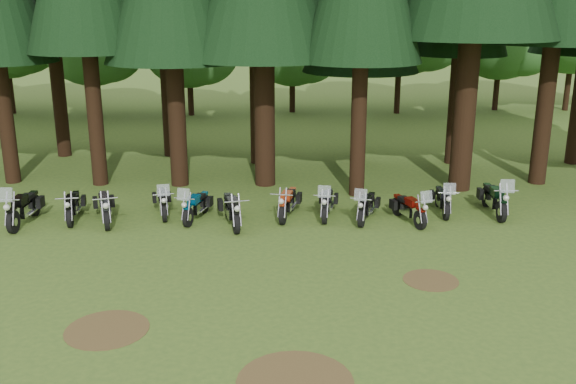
# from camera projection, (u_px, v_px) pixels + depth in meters

# --- Properties ---
(ground) EXTENTS (120.00, 120.00, 0.00)m
(ground) POSITION_uv_depth(u_px,v_px,m) (252.00, 289.00, 15.66)
(ground) COLOR #3A561F
(ground) RESTS_ON ground
(decid_1) EXTENTS (7.91, 7.69, 9.88)m
(decid_1) POSITION_uv_depth(u_px,v_px,m) (6.00, 18.00, 38.63)
(decid_1) COLOR black
(decid_1) RESTS_ON ground
(decid_2) EXTENTS (6.72, 6.53, 8.40)m
(decid_2) POSITION_uv_depth(u_px,v_px,m) (95.00, 34.00, 37.96)
(decid_2) COLOR black
(decid_2) RESTS_ON ground
(decid_3) EXTENTS (6.12, 5.95, 7.65)m
(decid_3) POSITION_uv_depth(u_px,v_px,m) (192.00, 41.00, 38.45)
(decid_3) COLOR black
(decid_3) RESTS_ON ground
(decid_4) EXTENTS (5.93, 5.76, 7.41)m
(decid_4) POSITION_uv_depth(u_px,v_px,m) (297.00, 42.00, 39.67)
(decid_4) COLOR black
(decid_4) RESTS_ON ground
(decid_5) EXTENTS (8.45, 8.21, 10.56)m
(decid_5) POSITION_uv_depth(u_px,v_px,m) (408.00, 11.00, 38.60)
(decid_5) COLOR black
(decid_5) RESTS_ON ground
(decid_6) EXTENTS (7.06, 6.86, 8.82)m
(decid_6) POSITION_uv_depth(u_px,v_px,m) (508.00, 28.00, 40.16)
(decid_6) COLOR black
(decid_6) RESTS_ON ground
(dirt_patch_0) EXTENTS (1.80, 1.80, 0.01)m
(dirt_patch_0) POSITION_uv_depth(u_px,v_px,m) (107.00, 329.00, 13.73)
(dirt_patch_0) COLOR #4C3D1E
(dirt_patch_0) RESTS_ON ground
(dirt_patch_1) EXTENTS (1.40, 1.40, 0.01)m
(dirt_patch_1) POSITION_uv_depth(u_px,v_px,m) (431.00, 280.00, 16.16)
(dirt_patch_1) COLOR #4C3D1E
(dirt_patch_1) RESTS_ON ground
(dirt_patch_2) EXTENTS (2.20, 2.20, 0.01)m
(dirt_patch_2) POSITION_uv_depth(u_px,v_px,m) (295.00, 382.00, 11.83)
(dirt_patch_2) COLOR #4C3D1E
(dirt_patch_2) RESTS_ON ground
(motorcycle_0) EXTENTS (0.45, 2.42, 1.53)m
(motorcycle_0) POSITION_uv_depth(u_px,v_px,m) (23.00, 209.00, 20.13)
(motorcycle_0) COLOR black
(motorcycle_0) RESTS_ON ground
(motorcycle_1) EXTENTS (0.48, 2.10, 0.86)m
(motorcycle_1) POSITION_uv_depth(u_px,v_px,m) (73.00, 207.00, 20.57)
(motorcycle_1) COLOR black
(motorcycle_1) RESTS_ON ground
(motorcycle_2) EXTENTS (0.84, 2.20, 0.92)m
(motorcycle_2) POSITION_uv_depth(u_px,v_px,m) (105.00, 208.00, 20.33)
(motorcycle_2) COLOR black
(motorcycle_2) RESTS_ON ground
(motorcycle_3) EXTENTS (0.74, 2.08, 1.31)m
(motorcycle_3) POSITION_uv_depth(u_px,v_px,m) (163.00, 202.00, 21.02)
(motorcycle_3) COLOR black
(motorcycle_3) RESTS_ON ground
(motorcycle_4) EXTENTS (0.76, 2.10, 1.32)m
(motorcycle_4) POSITION_uv_depth(u_px,v_px,m) (196.00, 206.00, 20.57)
(motorcycle_4) COLOR black
(motorcycle_4) RESTS_ON ground
(motorcycle_5) EXTENTS (0.68, 2.26, 0.93)m
(motorcycle_5) POSITION_uv_depth(u_px,v_px,m) (232.00, 211.00, 20.06)
(motorcycle_5) COLOR black
(motorcycle_5) RESTS_ON ground
(motorcycle_6) EXTENTS (0.59, 2.18, 0.89)m
(motorcycle_6) POSITION_uv_depth(u_px,v_px,m) (288.00, 203.00, 20.85)
(motorcycle_6) COLOR black
(motorcycle_6) RESTS_ON ground
(motorcycle_7) EXTENTS (0.60, 2.13, 1.34)m
(motorcycle_7) POSITION_uv_depth(u_px,v_px,m) (327.00, 204.00, 20.85)
(motorcycle_7) COLOR black
(motorcycle_7) RESTS_ON ground
(motorcycle_8) EXTENTS (0.92, 2.05, 1.31)m
(motorcycle_8) POSITION_uv_depth(u_px,v_px,m) (367.00, 207.00, 20.52)
(motorcycle_8) COLOR black
(motorcycle_8) RESTS_ON ground
(motorcycle_9) EXTENTS (0.92, 2.05, 1.31)m
(motorcycle_9) POSITION_uv_depth(u_px,v_px,m) (409.00, 209.00, 20.31)
(motorcycle_9) COLOR black
(motorcycle_9) RESTS_ON ground
(motorcycle_10) EXTENTS (0.42, 2.09, 1.31)m
(motorcycle_10) POSITION_uv_depth(u_px,v_px,m) (442.00, 200.00, 21.20)
(motorcycle_10) COLOR black
(motorcycle_10) RESTS_ON ground
(motorcycle_11) EXTENTS (0.45, 2.37, 1.50)m
(motorcycle_11) POSITION_uv_depth(u_px,v_px,m) (494.00, 200.00, 21.08)
(motorcycle_11) COLOR black
(motorcycle_11) RESTS_ON ground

